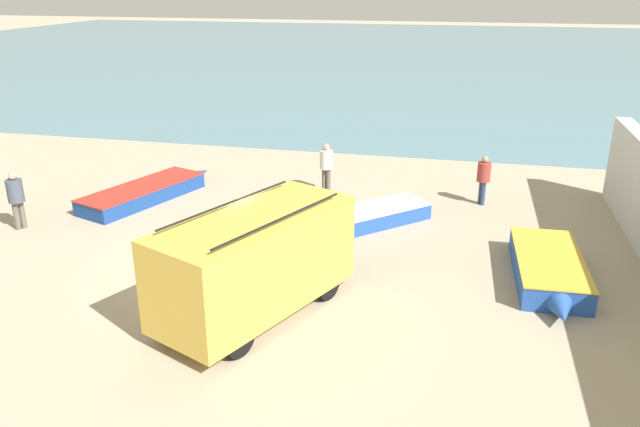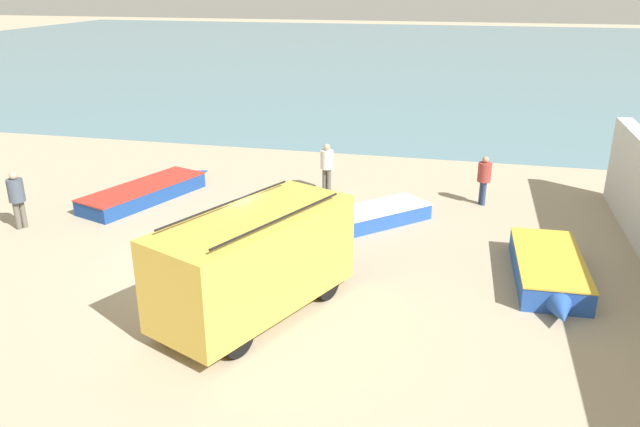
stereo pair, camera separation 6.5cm
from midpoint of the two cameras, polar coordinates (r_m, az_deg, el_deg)
ground_plane at (r=16.47m, az=-9.09°, el=-5.16°), size 200.00×200.00×0.00m
sea_water at (r=66.27m, az=8.44°, el=14.39°), size 120.00×80.00×0.01m
parked_van at (r=13.83m, az=-5.79°, el=-4.31°), size 3.76×5.28×2.49m
fishing_rowboat_0 at (r=22.14m, az=-15.45°, el=1.94°), size 2.91×5.53×0.53m
fishing_rowboat_1 at (r=19.26m, az=4.92°, el=-0.22°), size 3.55×3.54×0.50m
fishing_rowboat_2 at (r=16.57m, az=20.31°, el=-4.90°), size 1.70×4.53×0.62m
fisherman_1 at (r=21.93m, az=0.71°, el=4.62°), size 0.45×0.45×1.72m
fisherman_2 at (r=20.64m, az=-25.92°, el=1.54°), size 0.47×0.47×1.78m
fisherman_3 at (r=21.32m, az=14.86°, el=3.34°), size 0.44×0.44×1.66m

